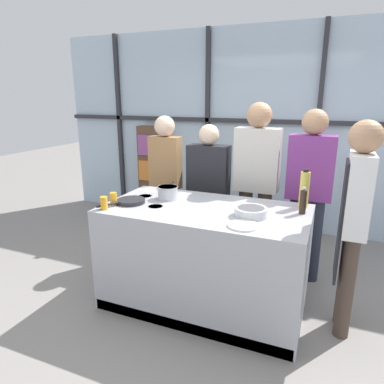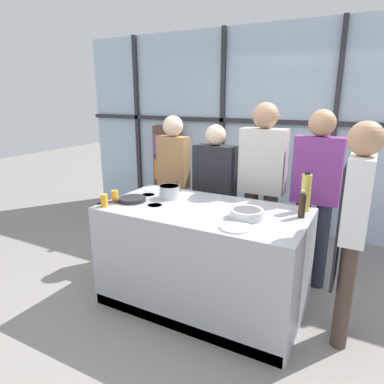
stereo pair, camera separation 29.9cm
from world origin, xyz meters
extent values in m
plane|color=gray|center=(0.00, 0.00, 0.00)|extent=(18.00, 18.00, 0.00)
cube|color=silver|center=(0.00, 2.22, 1.40)|extent=(6.40, 0.04, 2.80)
cube|color=#2D2D33|center=(0.00, 2.17, 1.54)|extent=(6.40, 0.06, 0.06)
cube|color=#2D2D33|center=(-2.30, 2.17, 1.40)|extent=(0.06, 0.06, 2.80)
cube|color=#2D2D33|center=(-0.77, 2.17, 1.40)|extent=(0.06, 0.06, 2.80)
cube|color=#2D2D33|center=(0.77, 2.17, 1.40)|extent=(0.06, 0.06, 2.80)
cube|color=brown|center=(-1.65, 2.04, 0.72)|extent=(0.42, 0.16, 1.43)
cube|color=red|center=(-1.65, 1.94, 0.32)|extent=(0.35, 0.03, 0.32)
cube|color=orange|center=(-1.65, 1.94, 0.74)|extent=(0.35, 0.03, 0.32)
cube|color=#994C93|center=(-1.65, 1.94, 1.15)|extent=(0.35, 0.03, 0.32)
cube|color=#A8AAB2|center=(0.00, 0.00, 0.47)|extent=(1.77, 0.94, 0.94)
cube|color=black|center=(-0.55, 0.00, 0.93)|extent=(0.52, 0.52, 0.01)
cube|color=black|center=(0.00, -0.45, 0.05)|extent=(1.74, 0.03, 0.10)
cylinder|color=#38383D|center=(-0.67, -0.12, 0.93)|extent=(0.13, 0.13, 0.01)
cylinder|color=#38383D|center=(-0.42, -0.12, 0.93)|extent=(0.13, 0.13, 0.01)
cylinder|color=#38383D|center=(-0.67, 0.12, 0.93)|extent=(0.13, 0.13, 0.01)
cylinder|color=#38383D|center=(-0.42, 0.12, 0.93)|extent=(0.13, 0.13, 0.01)
cylinder|color=#47382D|center=(1.19, -0.01, 0.43)|extent=(0.12, 0.12, 0.86)
cylinder|color=#47382D|center=(1.19, 0.16, 0.43)|extent=(0.12, 0.12, 0.86)
cube|color=white|center=(1.19, 0.07, 1.17)|extent=(0.17, 0.37, 0.62)
sphere|color=tan|center=(1.19, 0.07, 1.60)|extent=(0.24, 0.24, 0.24)
cube|color=black|center=(1.09, 0.07, 0.94)|extent=(0.02, 0.32, 0.94)
cylinder|color=black|center=(-0.72, 0.83, 0.42)|extent=(0.12, 0.12, 0.83)
cylinder|color=black|center=(-0.88, 0.83, 0.42)|extent=(0.12, 0.12, 0.83)
cube|color=#A37547|center=(-0.80, 0.83, 1.13)|extent=(0.36, 0.16, 0.60)
sphere|color=beige|center=(-0.80, 0.83, 1.55)|extent=(0.23, 0.23, 0.23)
cylinder|color=black|center=(-0.16, 0.83, 0.40)|extent=(0.15, 0.15, 0.79)
cylinder|color=black|center=(-0.37, 0.83, 0.40)|extent=(0.15, 0.15, 0.79)
cube|color=#232328|center=(-0.27, 0.83, 1.08)|extent=(0.46, 0.21, 0.57)
sphere|color=beige|center=(-0.27, 0.83, 1.48)|extent=(0.22, 0.22, 0.22)
cylinder|color=#47382D|center=(0.37, 0.83, 0.45)|extent=(0.15, 0.15, 0.91)
cylinder|color=#47382D|center=(0.16, 0.83, 0.45)|extent=(0.15, 0.15, 0.91)
cube|color=beige|center=(0.27, 0.83, 1.24)|extent=(0.46, 0.21, 0.66)
sphere|color=tan|center=(0.27, 0.83, 1.69)|extent=(0.25, 0.25, 0.25)
cylinder|color=#232838|center=(0.90, 0.83, 0.44)|extent=(0.14, 0.14, 0.88)
cylinder|color=#232838|center=(0.70, 0.83, 0.44)|extent=(0.14, 0.14, 0.88)
cube|color=#7A3384|center=(0.80, 0.83, 1.20)|extent=(0.44, 0.20, 0.63)
sphere|color=tan|center=(0.80, 0.83, 1.64)|extent=(0.25, 0.25, 0.25)
cylinder|color=#232326|center=(-0.67, -0.12, 0.95)|extent=(0.25, 0.25, 0.04)
cylinder|color=#B26B2D|center=(-0.67, -0.12, 0.97)|extent=(0.20, 0.20, 0.01)
cylinder|color=#232326|center=(-0.79, -0.32, 0.96)|extent=(0.12, 0.18, 0.02)
cylinder|color=silver|center=(-0.42, 0.12, 1.00)|extent=(0.19, 0.19, 0.12)
cylinder|color=silver|center=(-0.42, 0.12, 1.05)|extent=(0.19, 0.19, 0.01)
cylinder|color=black|center=(-0.47, 0.30, 1.03)|extent=(0.06, 0.17, 0.02)
cylinder|color=white|center=(0.42, -0.31, 0.94)|extent=(0.24, 0.24, 0.01)
cylinder|color=silver|center=(0.42, -0.06, 0.97)|extent=(0.27, 0.27, 0.07)
cylinder|color=#4C4C51|center=(0.42, -0.06, 1.00)|extent=(0.22, 0.22, 0.01)
cylinder|color=#E0CC4C|center=(0.79, 0.35, 1.09)|extent=(0.08, 0.08, 0.31)
cylinder|color=black|center=(0.79, 0.35, 1.26)|extent=(0.04, 0.04, 0.02)
cylinder|color=#332319|center=(0.80, 0.16, 1.03)|extent=(0.05, 0.05, 0.20)
sphere|color=#B2B2B7|center=(0.80, 0.16, 1.15)|extent=(0.03, 0.03, 0.03)
cylinder|color=orange|center=(-0.79, -0.37, 0.99)|extent=(0.06, 0.06, 0.11)
cylinder|color=orange|center=(-0.79, -0.23, 0.99)|extent=(0.06, 0.06, 0.11)
camera|label=1|loc=(0.97, -2.66, 1.87)|focal=32.00mm
camera|label=2|loc=(1.24, -2.53, 1.87)|focal=32.00mm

